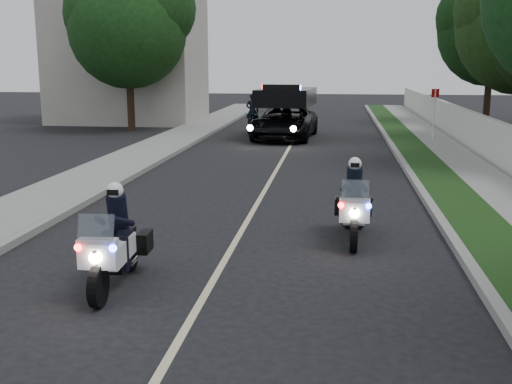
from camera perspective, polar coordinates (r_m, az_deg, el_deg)
ground at (r=9.40m, az=-4.48°, el=-9.02°), size 120.00×120.00×0.00m
curb_right at (r=19.00m, az=14.13°, el=1.62°), size 0.20×60.00×0.15m
grass_verge at (r=19.10m, az=16.22°, el=1.56°), size 1.20×60.00×0.16m
sidewalk_right at (r=19.34m, az=20.02°, el=1.44°), size 1.40×60.00×0.16m
curb_left at (r=19.79m, az=-10.18°, el=2.19°), size 0.20×60.00×0.15m
sidewalk_left at (r=20.14m, az=-13.16°, el=2.24°), size 2.00×60.00×0.16m
building_far at (r=36.56m, az=-11.72°, el=11.90°), size 8.00×6.00×7.00m
lane_marking at (r=18.97m, az=1.73°, el=1.74°), size 0.12×50.00×0.01m
police_moto_left at (r=9.73m, az=-12.80°, el=-8.54°), size 0.75×1.92×1.61m
police_moto_right at (r=12.06m, az=8.96°, el=-4.38°), size 0.68×1.89×1.60m
police_suv at (r=27.80m, az=2.68°, el=4.97°), size 2.88×5.55×2.62m
bicycle at (r=29.94m, az=-0.33°, el=5.48°), size 0.79×1.92×0.98m
cyclist at (r=29.94m, az=-0.33°, el=5.48°), size 0.67×0.49×1.71m
sign_post at (r=27.66m, az=16.07°, el=4.48°), size 0.48×0.48×2.35m
tree_right_e at (r=36.28m, az=20.52°, el=5.86°), size 7.24×7.24×9.67m
tree_left_near at (r=31.70m, az=-11.45°, el=5.60°), size 7.11×7.11×9.63m
tree_left_far at (r=37.77m, az=-9.69°, el=6.65°), size 6.93×6.93×9.17m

